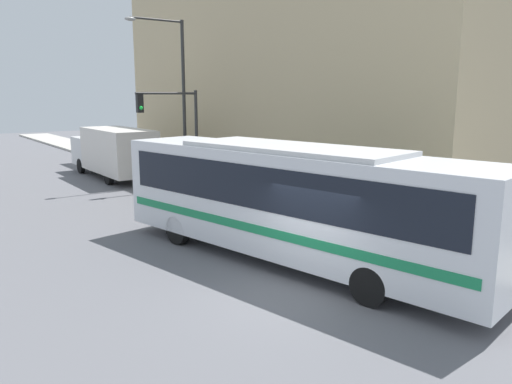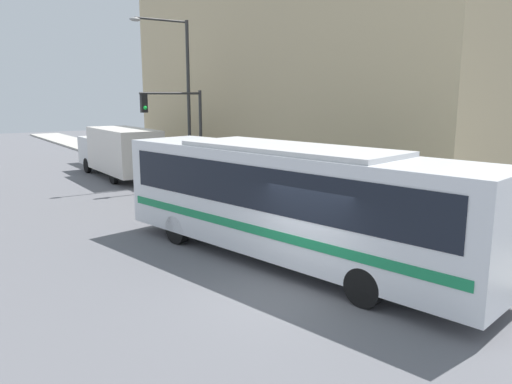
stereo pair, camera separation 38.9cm
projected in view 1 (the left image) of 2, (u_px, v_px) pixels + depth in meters
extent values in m
plane|color=slate|center=(293.00, 295.00, 11.84)|extent=(120.00, 120.00, 0.00)
cube|color=#B7B2A8|center=(162.00, 170.00, 31.24)|extent=(3.18, 70.00, 0.17)
cube|color=tan|center=(277.00, 76.00, 28.22)|extent=(6.00, 26.48, 11.44)
cube|color=silver|center=(290.00, 200.00, 13.92)|extent=(4.68, 12.10, 2.80)
cube|color=black|center=(290.00, 182.00, 13.83)|extent=(4.54, 11.18, 1.15)
cube|color=#197F4C|center=(290.00, 221.00, 14.04)|extent=(4.63, 11.64, 0.24)
cube|color=silver|center=(291.00, 148.00, 13.65)|extent=(3.48, 6.83, 0.16)
cylinder|color=black|center=(228.00, 218.00, 17.44)|extent=(0.45, 0.96, 0.92)
cylinder|color=black|center=(178.00, 230.00, 15.86)|extent=(0.45, 0.96, 0.92)
cylinder|color=black|center=(415.00, 262.00, 12.78)|extent=(0.45, 0.96, 0.92)
cylinder|color=black|center=(370.00, 286.00, 11.19)|extent=(0.45, 0.96, 0.92)
cube|color=silver|center=(119.00, 151.00, 27.68)|extent=(2.35, 5.90, 2.40)
cube|color=silver|center=(95.00, 150.00, 31.00)|extent=(2.24, 2.29, 1.69)
cylinder|color=black|center=(81.00, 166.00, 30.25)|extent=(0.25, 0.90, 0.90)
cylinder|color=black|center=(109.00, 176.00, 26.44)|extent=(0.25, 0.90, 0.90)
cylinder|color=gold|center=(297.00, 206.00, 19.35)|extent=(0.27, 0.27, 0.51)
sphere|color=gold|center=(297.00, 198.00, 19.29)|extent=(0.25, 0.25, 0.25)
cylinder|color=gold|center=(299.00, 206.00, 19.23)|extent=(0.12, 0.16, 0.12)
cylinder|color=#2D2D2D|center=(197.00, 138.00, 25.49)|extent=(0.16, 0.16, 4.74)
cylinder|color=#2D2D2D|center=(167.00, 93.00, 24.14)|extent=(3.20, 0.11, 0.11)
cube|color=black|center=(140.00, 103.00, 23.42)|extent=(0.30, 0.24, 0.90)
sphere|color=#19D83F|center=(141.00, 108.00, 23.36)|extent=(0.18, 0.18, 0.18)
cylinder|color=#2D2D2D|center=(266.00, 192.00, 20.91)|extent=(0.06, 0.06, 1.06)
cylinder|color=#4C4C51|center=(266.00, 176.00, 20.79)|extent=(0.14, 0.14, 0.22)
cylinder|color=#2D2D2D|center=(184.00, 102.00, 26.36)|extent=(0.18, 0.18, 8.30)
cylinder|color=#2D2D2D|center=(157.00, 20.00, 24.79)|extent=(2.79, 0.11, 0.11)
ellipsoid|color=gray|center=(130.00, 19.00, 24.00)|extent=(0.56, 0.28, 0.20)
cylinder|color=#23283D|center=(271.00, 189.00, 22.20)|extent=(0.28, 0.28, 0.82)
cylinder|color=beige|center=(271.00, 172.00, 22.06)|extent=(0.34, 0.34, 0.69)
sphere|color=tan|center=(271.00, 162.00, 21.97)|extent=(0.22, 0.22, 0.22)
cylinder|color=slate|center=(241.00, 178.00, 24.85)|extent=(0.28, 0.28, 0.86)
cylinder|color=beige|center=(241.00, 163.00, 24.70)|extent=(0.34, 0.34, 0.72)
sphere|color=tan|center=(241.00, 153.00, 24.61)|extent=(0.23, 0.23, 0.23)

